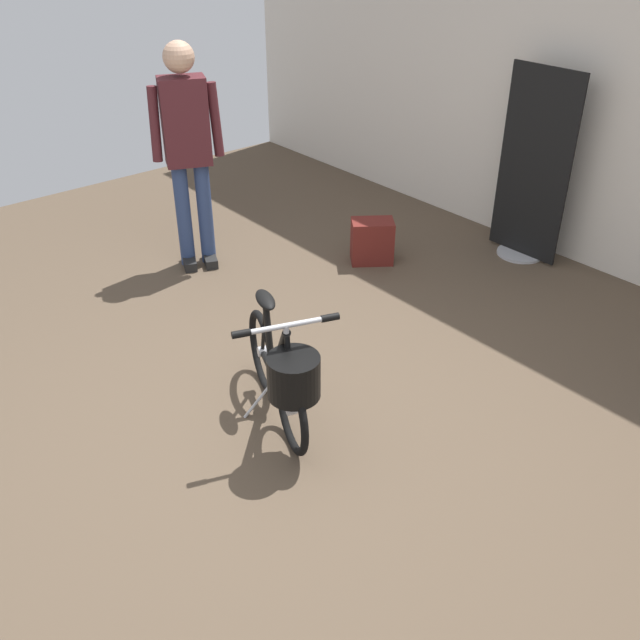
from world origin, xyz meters
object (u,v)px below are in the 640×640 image
Objects in this scene: floor_banner_stand at (532,178)px; folding_bike_foreground at (282,373)px; backpack_on_floor at (372,241)px; visitor_near_wall at (187,145)px.

folding_bike_foreground is (0.47, -2.73, -0.27)m from floor_banner_stand.
folding_bike_foreground reaches higher than backpack_on_floor.
visitor_near_wall is at bearing 160.66° from folding_bike_foreground.
floor_banner_stand is at bearing 99.77° from folding_bike_foreground.
folding_bike_foreground is 0.60× the size of visitor_near_wall.
floor_banner_stand reaches higher than backpack_on_floor.
folding_bike_foreground is 2.09m from backpack_on_floor.
folding_bike_foreground is 2.58× the size of backpack_on_floor.
floor_banner_stand is at bearing 52.99° from visitor_near_wall.
visitor_near_wall is at bearing -129.27° from backpack_on_floor.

